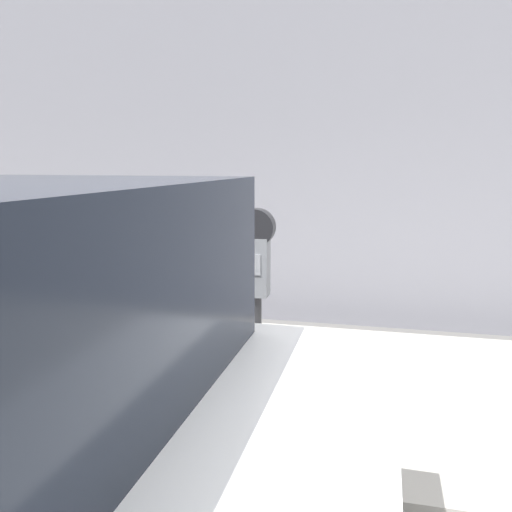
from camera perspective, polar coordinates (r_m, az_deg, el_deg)
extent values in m
cube|color=#BCB7AD|center=(4.30, 9.99, -15.00)|extent=(24.00, 2.80, 0.14)
cube|color=gray|center=(6.14, 12.11, 23.12)|extent=(24.00, 0.30, 6.54)
cylinder|color=#2D2D30|center=(3.15, 0.00, -13.36)|extent=(0.07, 0.07, 1.00)
cube|color=slate|center=(2.94, 0.00, -1.26)|extent=(0.15, 0.12, 0.35)
cube|color=gray|center=(2.87, -0.28, -1.01)|extent=(0.08, 0.01, 0.12)
cylinder|color=black|center=(2.90, 0.00, 3.28)|extent=(0.22, 0.10, 0.22)
cylinder|color=black|center=(2.80, -5.61, -23.89)|extent=(0.67, 0.24, 0.67)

